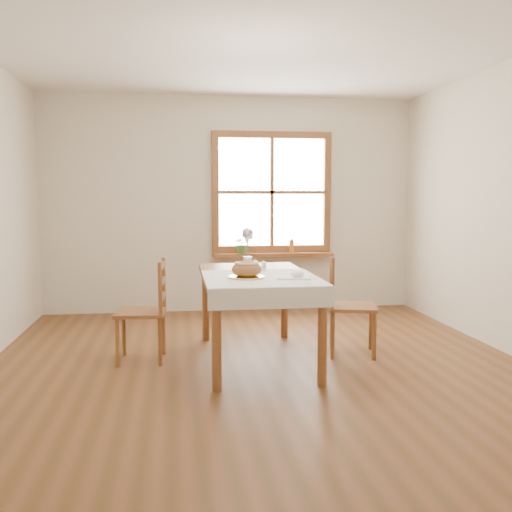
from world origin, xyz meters
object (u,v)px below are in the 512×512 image
Objects in this scene: chair_left at (141,311)px; bread_plate at (247,277)px; chair_right at (353,305)px; flower_vase at (248,263)px; dining_table at (256,284)px.

chair_left is 1.01m from bread_plate.
chair_right reaches higher than flower_vase.
chair_left is 0.98× the size of chair_right.
chair_left reaches higher than flower_vase.
flower_vase reaches higher than dining_table.
bread_plate is 3.08× the size of flower_vase.
chair_left is at bearing 102.85° from chair_right.
dining_table is 1.01m from chair_left.
chair_right is 3.18× the size of bread_plate.
flower_vase is at bearing 92.32° from dining_table.
flower_vase is (-0.89, 0.36, 0.35)m from chair_right.
chair_left is 1.85m from chair_right.
flower_vase is at bearing 82.21° from bread_plate.
bread_plate is (-0.12, -0.31, 0.10)m from dining_table.
chair_right reaches higher than dining_table.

